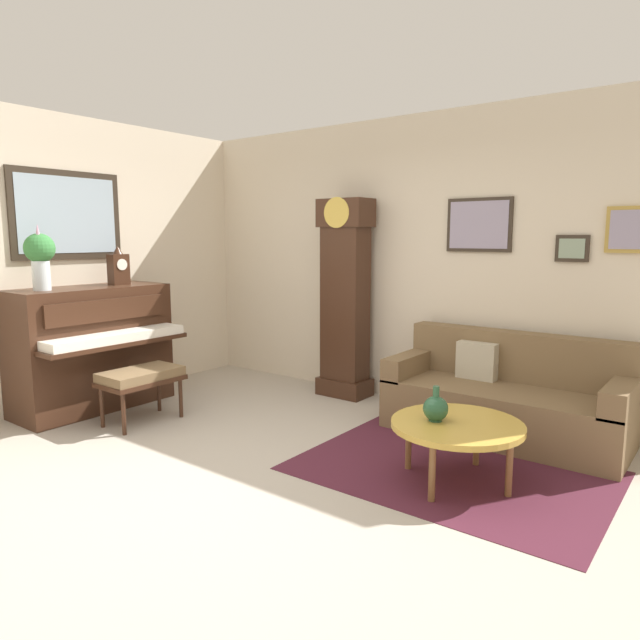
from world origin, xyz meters
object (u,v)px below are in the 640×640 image
object	(u,v)px
piano	(93,347)
couch	(506,398)
piano_bench	(141,378)
green_jug	(436,408)
coffee_table	(457,427)
grandfather_clock	(345,304)
mantel_clock	(118,267)
flower_vase	(40,255)

from	to	relation	value
piano	couch	bearing A→B (deg)	25.63
piano_bench	green_jug	world-z (taller)	green_jug
coffee_table	grandfather_clock	bearing A→B (deg)	144.39
piano_bench	mantel_clock	xyz separation A→B (m)	(-0.74, 0.31, 0.94)
green_jug	coffee_table	bearing A→B (deg)	24.91
mantel_clock	piano_bench	bearing A→B (deg)	-23.11
piano	mantel_clock	xyz separation A→B (m)	(0.00, 0.32, 0.75)
mantel_clock	coffee_table	bearing A→B (deg)	3.35
piano_bench	piano	bearing A→B (deg)	-179.35
grandfather_clock	green_jug	bearing A→B (deg)	-38.93
grandfather_clock	green_jug	size ratio (longest dim) A/B	8.46
piano_bench	flower_vase	size ratio (longest dim) A/B	1.21
piano_bench	grandfather_clock	world-z (taller)	grandfather_clock
grandfather_clock	piano_bench	bearing A→B (deg)	-117.18
grandfather_clock	flower_vase	distance (m)	2.87
flower_vase	green_jug	size ratio (longest dim) A/B	2.42
couch	flower_vase	world-z (taller)	flower_vase
mantel_clock	green_jug	distance (m)	3.46
couch	coffee_table	distance (m)	1.12
piano	grandfather_clock	world-z (taller)	grandfather_clock
green_jug	flower_vase	bearing A→B (deg)	-164.82
coffee_table	flower_vase	bearing A→B (deg)	-164.44
couch	green_jug	xyz separation A→B (m)	(-0.07, -1.18, 0.19)
flower_vase	grandfather_clock	bearing A→B (deg)	53.65
grandfather_clock	flower_vase	size ratio (longest dim) A/B	3.50
grandfather_clock	mantel_clock	world-z (taller)	grandfather_clock
mantel_clock	flower_vase	bearing A→B (deg)	-90.04
flower_vase	green_jug	distance (m)	3.62
grandfather_clock	coffee_table	size ratio (longest dim) A/B	2.31
piano	couch	distance (m)	3.82
piano_bench	mantel_clock	size ratio (longest dim) A/B	1.84
mantel_clock	green_jug	world-z (taller)	mantel_clock
piano	mantel_clock	distance (m)	0.82
piano	grandfather_clock	distance (m)	2.51
couch	coffee_table	world-z (taller)	couch
piano	piano_bench	distance (m)	0.76
grandfather_clock	mantel_clock	bearing A→B (deg)	-138.00
piano_bench	couch	xyz separation A→B (m)	(2.69, 1.64, -0.09)
coffee_table	flower_vase	xyz separation A→B (m)	(-3.49, -0.97, 1.10)
piano	couch	world-z (taller)	piano
piano	green_jug	bearing A→B (deg)	7.91
grandfather_clock	coffee_table	xyz separation A→B (m)	(1.82, -1.30, -0.58)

